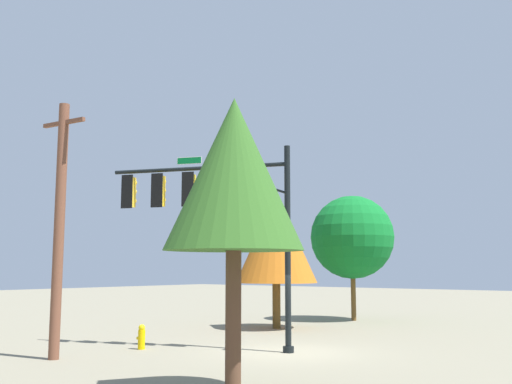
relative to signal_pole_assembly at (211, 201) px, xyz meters
name	(u,v)px	position (x,y,z in m)	size (l,w,h in m)	color
ground_plane	(288,353)	(-2.56, -0.99, -5.07)	(120.00, 120.00, 0.00)	gray
signal_pole_assembly	(211,201)	(0.00, 0.00, 0.00)	(6.24, 2.91, 6.84)	black
utility_pole	(59,225)	(2.17, 4.54, -1.02)	(1.80, 0.33, 7.88)	brown
fire_hydrant	(142,337)	(1.81, 1.43, -4.65)	(0.33, 0.24, 0.83)	#E6B605
tree_near	(352,237)	(1.45, -12.79, -0.69)	(4.43, 4.43, 6.59)	brown
tree_mid	(276,238)	(2.28, -7.02, -0.93)	(3.76, 3.76, 6.24)	brown
tree_far	(234,175)	(-5.37, 5.14, -0.27)	(3.12, 3.12, 6.57)	#503423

